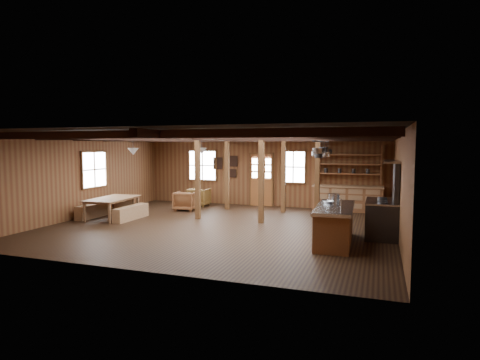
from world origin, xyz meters
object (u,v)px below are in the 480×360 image
(kitchen_island, at_px, (335,224))
(commercial_range, at_px, (384,213))
(dining_table, at_px, (114,208))
(armchair_c, at_px, (122,204))
(armchair_b, at_px, (199,197))
(armchair_a, at_px, (185,201))

(kitchen_island, xyz_separation_m, commercial_range, (1.17, 1.17, 0.18))
(dining_table, distance_m, armchair_c, 0.93)
(dining_table, bearing_deg, kitchen_island, -102.72)
(armchair_b, bearing_deg, kitchen_island, 140.24)
(armchair_c, bearing_deg, dining_table, 149.06)
(armchair_a, distance_m, armchair_c, 2.30)
(dining_table, height_order, armchair_b, armchair_b)
(kitchen_island, bearing_deg, dining_table, 169.90)
(dining_table, height_order, armchair_a, armchair_a)
(armchair_a, bearing_deg, armchair_c, 28.88)
(kitchen_island, bearing_deg, armchair_b, 140.28)
(armchair_b, bearing_deg, dining_table, 64.66)
(kitchen_island, xyz_separation_m, armchair_b, (-5.86, 4.57, -0.12))
(armchair_a, bearing_deg, dining_table, 47.53)
(kitchen_island, relative_size, armchair_a, 3.21)
(dining_table, distance_m, armchair_a, 2.74)
(dining_table, xyz_separation_m, armchair_a, (1.52, 2.28, 0.01))
(kitchen_island, height_order, armchair_b, kitchen_island)
(armchair_a, relative_size, armchair_c, 1.08)
(commercial_range, xyz_separation_m, armchair_c, (-8.85, 0.79, -0.32))
(dining_table, bearing_deg, armchair_c, 14.52)
(kitchen_island, bearing_deg, armchair_a, 148.37)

